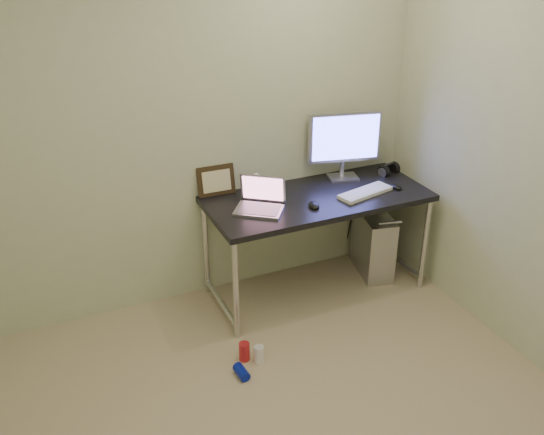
{
  "coord_description": "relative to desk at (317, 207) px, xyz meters",
  "views": [
    {
      "loc": [
        -0.91,
        -1.87,
        2.47
      ],
      "look_at": [
        0.41,
        1.07,
        0.85
      ],
      "focal_mm": 40.0,
      "sensor_mm": 36.0,
      "label": 1
    }
  ],
  "objects": [
    {
      "name": "laptop",
      "position": [
        -0.43,
        -0.02,
        0.13
      ],
      "size": [
        0.39,
        0.38,
        0.21
      ],
      "rotation": [
        0.0,
        0.0,
        -0.64
      ],
      "color": "silver",
      "rests_on": "desk"
    },
    {
      "name": "headphones",
      "position": [
        0.67,
        0.14,
        0.11
      ],
      "size": [
        0.17,
        0.1,
        0.1
      ],
      "rotation": [
        0.0,
        0.0,
        0.27
      ],
      "color": "black",
      "rests_on": "desk"
    },
    {
      "name": "tower_computer",
      "position": [
        0.52,
        0.06,
        -0.43
      ],
      "size": [
        0.3,
        0.5,
        0.51
      ],
      "rotation": [
        0.0,
        0.0,
        -0.23
      ],
      "color": "#BCBCC1",
      "rests_on": "ground"
    },
    {
      "name": "keyboard",
      "position": [
        0.31,
        -0.11,
        0.09
      ],
      "size": [
        0.42,
        0.22,
        0.02
      ],
      "primitive_type": "cube",
      "rotation": [
        0.0,
        0.0,
        0.23
      ],
      "color": "white",
      "rests_on": "desk"
    },
    {
      "name": "can_red",
      "position": [
        -0.76,
        -0.52,
        -0.61
      ],
      "size": [
        0.08,
        0.08,
        0.12
      ],
      "primitive_type": "cylinder",
      "rotation": [
        0.0,
        0.0,
        0.21
      ],
      "color": "red",
      "rests_on": "ground"
    },
    {
      "name": "monitor",
      "position": [
        0.31,
        0.2,
        0.37
      ],
      "size": [
        0.52,
        0.2,
        0.49
      ],
      "rotation": [
        0.0,
        0.0,
        -0.23
      ],
      "color": "silver",
      "rests_on": "desk"
    },
    {
      "name": "can_blue",
      "position": [
        -0.84,
        -0.66,
        -0.64
      ],
      "size": [
        0.07,
        0.12,
        0.06
      ],
      "primitive_type": "cylinder",
      "rotation": [
        1.57,
        0.0,
        0.08
      ],
      "color": "#0A1BAB",
      "rests_on": "ground"
    },
    {
      "name": "desk",
      "position": [
        0.0,
        0.0,
        0.0
      ],
      "size": [
        1.53,
        0.67,
        0.75
      ],
      "color": "black",
      "rests_on": "ground"
    },
    {
      "name": "wall_back",
      "position": [
        -0.91,
        0.33,
        0.58
      ],
      "size": [
        3.5,
        0.02,
        2.5
      ],
      "primitive_type": "cube",
      "color": "beige",
      "rests_on": "ground"
    },
    {
      "name": "mouse_left",
      "position": [
        -0.1,
        -0.14,
        0.1
      ],
      "size": [
        0.1,
        0.13,
        0.04
      ],
      "primitive_type": "ellipsoid",
      "rotation": [
        0.0,
        0.0,
        -0.26
      ],
      "color": "black",
      "rests_on": "desk"
    },
    {
      "name": "webcam",
      "position": [
        -0.35,
        0.24,
        0.18
      ],
      "size": [
        0.05,
        0.04,
        0.13
      ],
      "rotation": [
        0.0,
        0.0,
        0.06
      ],
      "color": "silver",
      "rests_on": "desk"
    },
    {
      "name": "mouse_right",
      "position": [
        0.56,
        -0.1,
        0.1
      ],
      "size": [
        0.07,
        0.11,
        0.04
      ],
      "primitive_type": "ellipsoid",
      "rotation": [
        0.0,
        0.0,
        0.01
      ],
      "color": "black",
      "rests_on": "desk"
    },
    {
      "name": "picture_frame",
      "position": [
        -0.62,
        0.31,
        0.19
      ],
      "size": [
        0.26,
        0.08,
        0.21
      ],
      "primitive_type": "cube",
      "rotation": [
        -0.21,
        0.0,
        -0.03
      ],
      "color": "black",
      "rests_on": "desk"
    },
    {
      "name": "can_white",
      "position": [
        -0.69,
        -0.58,
        -0.61
      ],
      "size": [
        0.08,
        0.08,
        0.11
      ],
      "primitive_type": "cylinder",
      "rotation": [
        0.0,
        0.0,
        -0.35
      ],
      "color": "white",
      "rests_on": "ground"
    },
    {
      "name": "cable_b",
      "position": [
        0.56,
        0.26,
        -0.29
      ],
      "size": [
        0.02,
        0.11,
        0.71
      ],
      "primitive_type": "cylinder",
      "rotation": [
        0.14,
        0.0,
        0.09
      ],
      "color": "black",
      "rests_on": "ground"
    },
    {
      "name": "cable_a",
      "position": [
        0.47,
        0.28,
        -0.27
      ],
      "size": [
        0.01,
        0.16,
        0.69
      ],
      "primitive_type": "cylinder",
      "rotation": [
        0.21,
        0.0,
        0.0
      ],
      "color": "black",
      "rests_on": "ground"
    }
  ]
}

